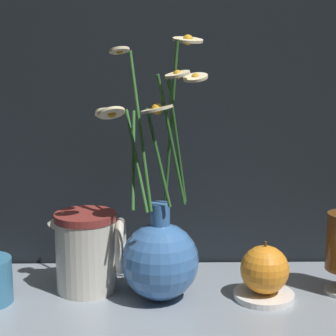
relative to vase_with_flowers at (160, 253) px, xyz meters
name	(u,v)px	position (x,y,z in m)	size (l,w,h in m)	color
ground_plane	(171,310)	(0.02, -0.02, -0.09)	(6.00, 6.00, 0.00)	black
shelf	(171,306)	(0.02, -0.02, -0.08)	(0.74, 0.35, 0.01)	gray
vase_with_flowers	(160,253)	(0.00, 0.00, 0.00)	(0.17, 0.13, 0.42)	#3F72B7
ceramic_pitcher	(88,248)	(-0.12, 0.04, 0.00)	(0.13, 0.10, 0.14)	beige
saucer_plate	(264,295)	(0.17, 0.00, -0.07)	(0.10, 0.10, 0.01)	white
orange_fruit	(265,270)	(0.17, 0.00, -0.03)	(0.08, 0.08, 0.09)	orange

